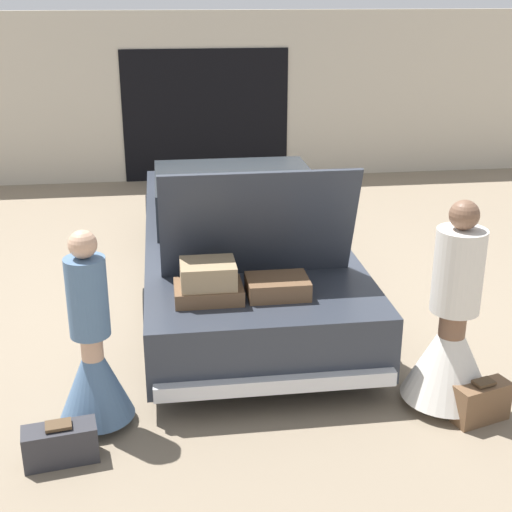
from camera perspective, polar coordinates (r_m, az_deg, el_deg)
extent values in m
plane|color=#7F705B|center=(7.96, -1.35, -2.57)|extent=(40.00, 40.00, 0.00)
cube|color=beige|center=(12.36, -4.08, 12.56)|extent=(12.00, 0.12, 2.80)
cube|color=black|center=(12.34, -4.02, 11.13)|extent=(2.80, 0.02, 2.20)
cube|color=#2D333D|center=(7.79, -1.38, 0.58)|extent=(1.99, 5.04, 0.57)
cube|color=#1E2328|center=(7.91, -1.66, 4.87)|extent=(1.75, 1.61, 0.47)
cylinder|color=black|center=(9.26, -8.17, 2.85)|extent=(0.18, 0.67, 0.67)
cylinder|color=black|center=(9.42, 3.14, 3.34)|extent=(0.18, 0.67, 0.67)
cylinder|color=black|center=(6.41, -8.09, -5.52)|extent=(0.18, 0.67, 0.67)
cylinder|color=black|center=(6.63, 8.10, -4.57)|extent=(0.18, 0.67, 0.67)
cube|color=silver|center=(5.57, 1.66, -10.26)|extent=(1.89, 0.10, 0.12)
cube|color=#2D333D|center=(6.07, 0.22, 2.52)|extent=(1.69, 0.37, 1.01)
cube|color=brown|center=(5.84, -3.82, -2.89)|extent=(0.56, 0.41, 0.13)
cube|color=brown|center=(5.89, 1.74, -2.46)|extent=(0.51, 0.38, 0.15)
cube|color=#9E8460|center=(5.77, -3.86, -1.42)|extent=(0.44, 0.38, 0.20)
cylinder|color=tan|center=(5.57, -12.76, -9.63)|extent=(0.16, 0.16, 0.76)
cone|color=slate|center=(5.55, -12.79, -9.30)|extent=(0.56, 0.56, 0.68)
cylinder|color=slate|center=(5.26, -13.34, -3.22)|extent=(0.30, 0.30, 0.60)
sphere|color=tan|center=(5.12, -13.71, 0.91)|extent=(0.21, 0.21, 0.21)
cylinder|color=brown|center=(5.86, 15.17, -7.88)|extent=(0.21, 0.21, 0.83)
cone|color=silver|center=(5.84, 15.21, -7.52)|extent=(0.71, 0.71, 0.74)
cylinder|color=silver|center=(5.55, 15.88, -1.15)|extent=(0.38, 0.38, 0.65)
sphere|color=brown|center=(5.41, 16.33, 3.17)|extent=(0.22, 0.22, 0.22)
cube|color=#2D2D33|center=(5.36, -15.37, -14.32)|extent=(0.54, 0.29, 0.27)
cube|color=#4C3823|center=(5.27, -15.54, -12.91)|extent=(0.20, 0.15, 0.02)
cube|color=brown|center=(5.85, 17.58, -11.11)|extent=(0.48, 0.30, 0.31)
cube|color=#4C3823|center=(5.76, 17.77, -9.61)|extent=(0.18, 0.15, 0.02)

